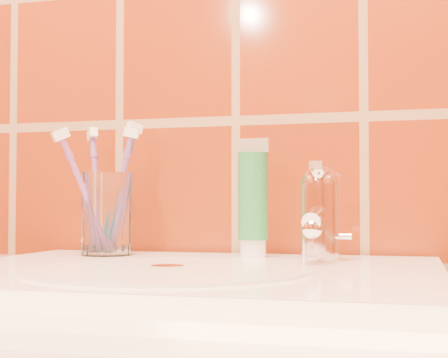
% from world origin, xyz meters
% --- Properties ---
extents(glass_tumbler, '(0.07, 0.07, 0.11)m').
position_xyz_m(glass_tumbler, '(-0.16, 1.10, 0.91)').
color(glass_tumbler, white).
rests_on(glass_tumbler, pedestal_sink).
extents(toothpaste_tube, '(0.04, 0.04, 0.16)m').
position_xyz_m(toothpaste_tube, '(0.04, 1.12, 0.92)').
color(toothpaste_tube, white).
rests_on(toothpaste_tube, pedestal_sink).
extents(faucet, '(0.05, 0.11, 0.12)m').
position_xyz_m(faucet, '(0.14, 1.09, 0.91)').
color(faucet, white).
rests_on(faucet, pedestal_sink).
extents(toothbrush_0, '(0.12, 0.13, 0.20)m').
position_xyz_m(toothbrush_0, '(-0.18, 1.12, 0.94)').
color(toothbrush_0, '#6E418C').
rests_on(toothbrush_0, glass_tumbler).
extents(toothbrush_1, '(0.08, 0.07, 0.19)m').
position_xyz_m(toothbrush_1, '(-0.14, 1.12, 0.94)').
color(toothbrush_1, '#75499C').
rests_on(toothbrush_1, glass_tumbler).
extents(toothbrush_2, '(0.15, 0.15, 0.19)m').
position_xyz_m(toothbrush_2, '(-0.18, 1.07, 0.93)').
color(toothbrush_2, '#824491').
rests_on(toothbrush_2, glass_tumbler).
extents(toothbrush_3, '(0.11, 0.12, 0.20)m').
position_xyz_m(toothbrush_3, '(-0.15, 1.13, 0.94)').
color(toothbrush_3, '#0C5269').
rests_on(toothbrush_3, glass_tumbler).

